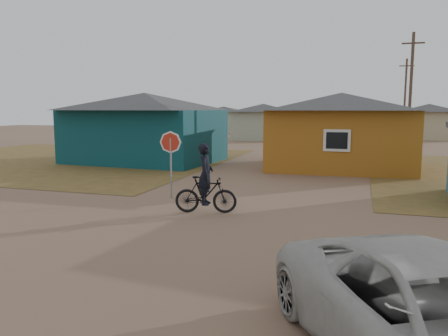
% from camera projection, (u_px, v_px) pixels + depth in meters
% --- Properties ---
extents(ground, '(120.00, 120.00, 0.00)m').
position_uv_depth(ground, '(200.00, 239.00, 10.39)').
color(ground, '#805F4A').
extents(grass_nw, '(20.00, 18.00, 0.00)m').
position_uv_depth(grass_nw, '(62.00, 159.00, 26.86)').
color(grass_nw, brown).
rests_on(grass_nw, ground).
extents(house_teal, '(8.93, 7.08, 4.00)m').
position_uv_depth(house_teal, '(145.00, 126.00, 25.41)').
color(house_teal, '#0B373E').
rests_on(house_teal, ground).
extents(house_yellow, '(7.72, 6.76, 3.90)m').
position_uv_depth(house_yellow, '(340.00, 130.00, 22.59)').
color(house_yellow, '#A15F18').
rests_on(house_yellow, ground).
extents(house_pale_west, '(7.04, 6.15, 3.60)m').
position_uv_depth(house_pale_west, '(263.00, 121.00, 44.05)').
color(house_pale_west, '#9EA78F').
rests_on(house_pale_west, ground).
extents(house_beige_east, '(6.95, 6.05, 3.60)m').
position_uv_depth(house_beige_east, '(428.00, 121.00, 44.93)').
color(house_beige_east, tan).
rests_on(house_beige_east, ground).
extents(house_pale_north, '(6.28, 5.81, 3.40)m').
position_uv_depth(house_pale_north, '(224.00, 119.00, 57.80)').
color(house_pale_north, '#9EA78F').
rests_on(house_pale_north, ground).
extents(utility_pole_near, '(1.40, 0.20, 8.00)m').
position_uv_depth(utility_pole_near, '(410.00, 93.00, 28.67)').
color(utility_pole_near, brown).
rests_on(utility_pole_near, ground).
extents(utility_pole_far, '(1.40, 0.20, 8.00)m').
position_uv_depth(utility_pole_far, '(405.00, 98.00, 43.48)').
color(utility_pole_far, brown).
rests_on(utility_pole_far, ground).
extents(stop_sign, '(0.74, 0.23, 2.32)m').
position_uv_depth(stop_sign, '(171.00, 149.00, 14.91)').
color(stop_sign, gray).
rests_on(stop_sign, ground).
extents(cyclist, '(1.91, 0.92, 2.07)m').
position_uv_depth(cyclist, '(206.00, 188.00, 12.88)').
color(cyclist, black).
rests_on(cyclist, ground).
extents(vehicle, '(4.64, 5.70, 1.44)m').
position_uv_depth(vehicle, '(445.00, 324.00, 4.78)').
color(vehicle, '#B1B2AE').
rests_on(vehicle, ground).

